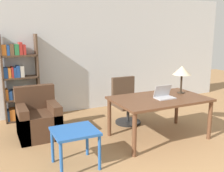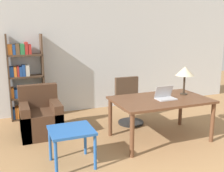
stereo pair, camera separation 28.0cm
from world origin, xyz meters
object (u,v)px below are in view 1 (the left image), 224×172
object	(u,v)px
side_table_blue	(75,136)
armchair	(38,120)
bookshelf	(18,82)
office_chair	(126,102)
laptop	(164,95)
table_lamp	(182,71)
desk	(159,102)

from	to	relation	value
side_table_blue	armchair	distance (m)	1.36
side_table_blue	bookshelf	bearing A→B (deg)	101.36
side_table_blue	office_chair	bearing A→B (deg)	40.32
laptop	bookshelf	distance (m)	3.02
table_lamp	office_chair	distance (m)	1.32
laptop	side_table_blue	size ratio (longest dim) A/B	0.55
laptop	office_chair	size ratio (longest dim) A/B	0.36
desk	laptop	distance (m)	0.15
side_table_blue	armchair	bearing A→B (deg)	101.67
office_chair	bookshelf	size ratio (longest dim) A/B	0.52
armchair	laptop	bearing A→B (deg)	-27.49
side_table_blue	bookshelf	size ratio (longest dim) A/B	0.33
armchair	bookshelf	world-z (taller)	bookshelf
bookshelf	armchair	bearing A→B (deg)	-79.04
table_lamp	bookshelf	size ratio (longest dim) A/B	0.28
desk	side_table_blue	xyz separation A→B (m)	(-1.66, -0.34, -0.20)
table_lamp	armchair	world-z (taller)	table_lamp
table_lamp	office_chair	world-z (taller)	table_lamp
laptop	office_chair	xyz separation A→B (m)	(-0.19, 1.01, -0.36)
office_chair	bookshelf	world-z (taller)	bookshelf
laptop	table_lamp	world-z (taller)	table_lamp
laptop	armchair	distance (m)	2.29
office_chair	armchair	xyz separation A→B (m)	(-1.80, 0.03, -0.12)
office_chair	desk	bearing A→B (deg)	-81.90
desk	side_table_blue	world-z (taller)	desk
laptop	bookshelf	bearing A→B (deg)	136.53
armchair	bookshelf	size ratio (longest dim) A/B	0.49
table_lamp	side_table_blue	world-z (taller)	table_lamp
desk	armchair	bearing A→B (deg)	152.98
office_chair	armchair	bearing A→B (deg)	179.10
table_lamp	side_table_blue	xyz separation A→B (m)	(-2.22, -0.45, -0.70)
office_chair	bookshelf	xyz separation A→B (m)	(-2.00, 1.07, 0.41)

